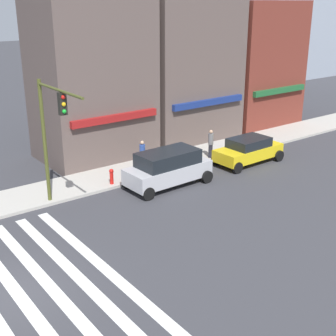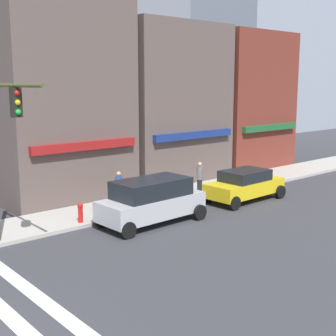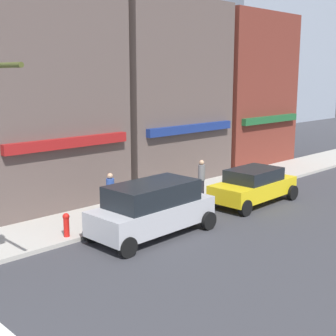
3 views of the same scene
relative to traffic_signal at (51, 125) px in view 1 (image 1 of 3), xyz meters
The scene contains 9 objects.
ground_plane 7.90m from the traffic_signal, 126.48° to the right, with size 200.00×200.00×0.00m, color #38383D.
crosswalk_stripes 7.89m from the traffic_signal, 126.48° to the right, with size 6.78×10.80×0.01m.
storefront_row 13.54m from the traffic_signal, 26.74° to the left, with size 20.70×5.30×10.62m.
traffic_signal is the anchor object (origin of this frame).
suv_silver 6.78m from the traffic_signal, ahead, with size 4.75×2.12×1.94m.
sedan_yellow 12.54m from the traffic_signal, ahead, with size 4.45×2.02×1.59m.
pedestrian_blue_shirt 6.95m from the traffic_signal, 16.08° to the left, with size 0.32×0.32×1.77m.
pedestrian_grey_coat 11.15m from the traffic_signal, ahead, with size 0.32×0.32×1.77m.
fire_hydrant 5.07m from the traffic_signal, 15.74° to the left, with size 0.24×0.24×0.84m.
Camera 1 is at (-4.01, -13.93, 9.46)m, focal length 50.00 mm.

